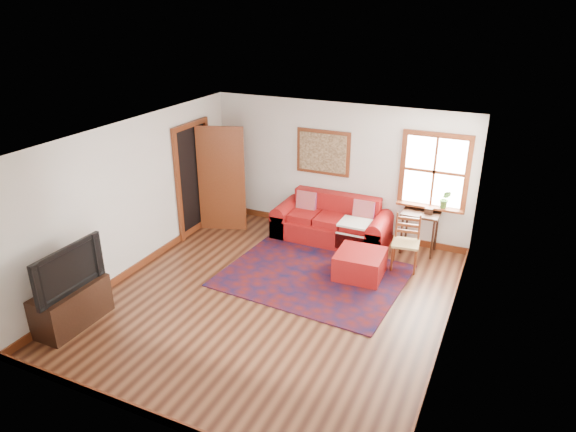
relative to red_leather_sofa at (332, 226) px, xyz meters
The scene contains 13 objects.
ground 2.35m from the red_leather_sofa, 91.62° to the right, with size 5.50×5.50×0.00m, color #3A1B0F.
room_envelope 2.70m from the red_leather_sofa, 91.63° to the right, with size 5.04×5.54×2.52m.
window 2.04m from the red_leather_sofa, 12.22° to the left, with size 1.18×0.20×1.38m.
doorway 2.47m from the red_leather_sofa, 166.38° to the right, with size 0.89×1.08×2.14m.
framed_artwork 1.38m from the red_leather_sofa, 133.86° to the left, with size 1.05×0.07×0.85m.
persian_rug 1.49m from the red_leather_sofa, 81.48° to the right, with size 2.82×2.26×0.02m, color #500E0B.
red_leather_sofa is the anchor object (origin of this frame).
red_ottoman 1.45m from the red_leather_sofa, 51.48° to the right, with size 0.75×0.75×0.43m, color maroon.
side_table 1.63m from the red_leather_sofa, ahead, with size 0.64×0.48×0.76m.
ladder_back_chair 1.59m from the red_leather_sofa, 18.94° to the right, with size 0.48×0.47×0.93m.
media_cabinet 4.70m from the red_leather_sofa, 119.52° to the right, with size 0.47×1.05×0.58m, color black.
television 4.77m from the red_leather_sofa, 119.05° to the right, with size 1.14×0.15×0.66m, color black.
candle_hurricane 4.37m from the red_leather_sofa, 121.38° to the right, with size 0.12×0.12×0.18m.
Camera 1 is at (2.99, -5.97, 4.20)m, focal length 32.00 mm.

